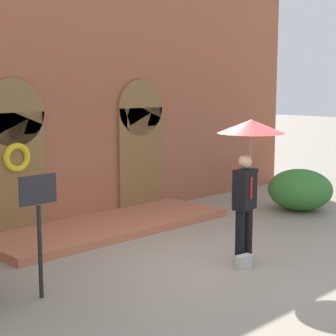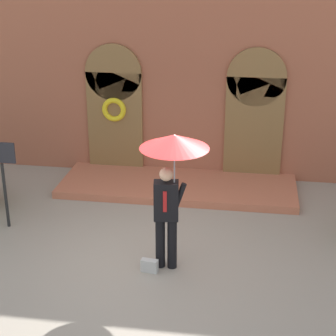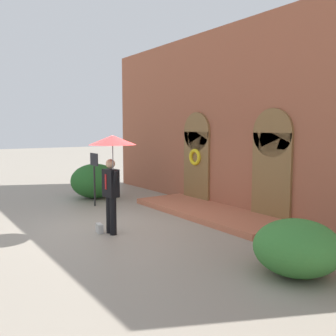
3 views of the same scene
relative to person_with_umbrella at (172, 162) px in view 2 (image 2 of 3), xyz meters
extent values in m
plane|color=gray|center=(-0.34, 0.17, -1.91)|extent=(80.00, 80.00, 0.00)
cube|color=#9E563D|center=(-0.34, 4.37, 0.89)|extent=(14.00, 0.50, 5.60)
cube|color=brown|center=(-1.94, 4.08, -0.71)|extent=(1.30, 0.08, 2.40)
cylinder|color=brown|center=(-1.94, 4.08, 0.49)|extent=(1.30, 0.08, 1.30)
cube|color=brown|center=(1.26, 4.08, -0.71)|extent=(1.30, 0.08, 2.40)
cylinder|color=brown|center=(1.26, 4.08, 0.49)|extent=(1.30, 0.08, 1.30)
torus|color=yellow|center=(-1.94, 4.01, -0.36)|extent=(0.56, 0.12, 0.56)
cube|color=#B56346|center=(-0.34, 3.22, -1.83)|extent=(5.20, 1.80, 0.16)
cylinder|color=black|center=(-0.20, 0.00, -1.46)|extent=(0.16, 0.16, 0.90)
cylinder|color=black|center=(0.00, 0.00, -1.46)|extent=(0.16, 0.16, 0.90)
cube|color=black|center=(-0.10, 0.00, -0.68)|extent=(0.43, 0.29, 0.66)
cube|color=#A51919|center=(-0.10, -0.13, -0.64)|extent=(0.06, 0.02, 0.36)
sphere|color=tan|center=(-0.10, 0.00, -0.22)|extent=(0.22, 0.22, 0.22)
cylinder|color=black|center=(0.12, 0.00, -0.58)|extent=(0.22, 0.09, 0.46)
cylinder|color=gray|center=(0.03, 0.00, -0.26)|extent=(0.02, 0.02, 0.98)
cone|color=red|center=(0.03, 0.00, 0.34)|extent=(1.10, 1.10, 0.22)
cone|color=white|center=(0.03, 0.00, 0.35)|extent=(0.61, 0.61, 0.20)
cube|color=#B7B7B2|center=(-0.35, -0.20, -1.80)|extent=(0.29, 0.15, 0.22)
cylinder|color=black|center=(-3.34, 0.98, -1.26)|extent=(0.06, 0.06, 1.30)
cube|color=#232328|center=(-3.34, 0.98, -0.39)|extent=(0.56, 0.03, 0.40)
camera|label=1|loc=(-7.28, -5.54, 1.00)|focal=60.00mm
camera|label=2|loc=(1.18, -8.12, 3.17)|focal=60.00mm
camera|label=3|loc=(7.89, -3.83, 0.61)|focal=40.00mm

